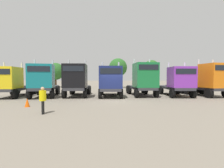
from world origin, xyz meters
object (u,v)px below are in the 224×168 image
at_px(semi_truck_black, 76,80).
at_px(semi_truck_purple, 178,81).
at_px(semi_truck_green, 143,79).
at_px(semi_truck_orange, 210,80).
at_px(semi_truck_teal, 43,81).
at_px(traffic_cone_near, 27,103).
at_px(semi_truck_yellow, 10,82).
at_px(semi_truck_navy, 111,81).
at_px(visitor_in_hivis, 43,98).

bearing_deg(semi_truck_black, semi_truck_purple, 88.60).
height_order(semi_truck_green, semi_truck_orange, semi_truck_green).
relative_size(semi_truck_teal, semi_truck_green, 1.06).
bearing_deg(traffic_cone_near, semi_truck_teal, 100.04).
xyz_separation_m(semi_truck_yellow, semi_truck_orange, (22.51, 0.02, 0.21)).
bearing_deg(semi_truck_navy, visitor_in_hivis, -27.55).
distance_m(semi_truck_navy, semi_truck_green, 3.91).
height_order(semi_truck_navy, visitor_in_hivis, semi_truck_navy).
xyz_separation_m(visitor_in_hivis, traffic_cone_near, (-2.08, 2.35, -0.62)).
distance_m(semi_truck_orange, visitor_in_hivis, 17.79).
xyz_separation_m(semi_truck_purple, traffic_cone_near, (-14.20, -5.82, -1.43)).
xyz_separation_m(semi_truck_orange, visitor_in_hivis, (-15.83, -8.05, -1.00)).
bearing_deg(traffic_cone_near, visitor_in_hivis, -48.41).
xyz_separation_m(semi_truck_green, semi_truck_purple, (3.92, -0.38, -0.24)).
xyz_separation_m(semi_truck_black, semi_truck_orange, (15.33, -0.31, 0.07)).
bearing_deg(semi_truck_orange, traffic_cone_near, -79.98).
relative_size(semi_truck_green, traffic_cone_near, 9.79).
bearing_deg(visitor_in_hivis, semi_truck_yellow, -73.23).
xyz_separation_m(semi_truck_yellow, semi_truck_teal, (3.60, -0.02, 0.11)).
bearing_deg(semi_truck_teal, semi_truck_purple, 80.70).
distance_m(semi_truck_teal, semi_truck_orange, 18.92).
height_order(semi_truck_teal, semi_truck_purple, semi_truck_teal).
bearing_deg(semi_truck_purple, semi_truck_orange, 90.55).
bearing_deg(semi_truck_black, semi_truck_yellow, -87.79).
bearing_deg(semi_truck_yellow, traffic_cone_near, 35.67).
relative_size(semi_truck_yellow, semi_truck_purple, 1.01).
height_order(semi_truck_green, visitor_in_hivis, semi_truck_green).
distance_m(semi_truck_green, semi_truck_purple, 3.95).
relative_size(semi_truck_black, semi_truck_purple, 0.96).
bearing_deg(semi_truck_teal, visitor_in_hivis, 11.19).
bearing_deg(semi_truck_orange, visitor_in_hivis, -70.69).
height_order(semi_truck_yellow, semi_truck_black, semi_truck_black).
xyz_separation_m(semi_truck_orange, traffic_cone_near, (-17.91, -5.70, -1.63)).
bearing_deg(visitor_in_hivis, traffic_cone_near, -71.39).
distance_m(semi_truck_purple, semi_truck_orange, 3.72).
relative_size(semi_truck_navy, traffic_cone_near, 9.30).
relative_size(semi_truck_yellow, semi_truck_green, 1.03).
bearing_deg(semi_truck_green, semi_truck_purple, 81.47).
distance_m(semi_truck_yellow, semi_truck_black, 7.19).
relative_size(semi_truck_black, traffic_cone_near, 9.54).
relative_size(semi_truck_navy, semi_truck_purple, 0.94).
distance_m(semi_truck_yellow, visitor_in_hivis, 10.48).
distance_m(semi_truck_yellow, semi_truck_orange, 22.51).
xyz_separation_m(semi_truck_yellow, semi_truck_navy, (11.03, -0.11, 0.04)).
height_order(semi_truck_teal, semi_truck_navy, semi_truck_teal).
height_order(semi_truck_yellow, visitor_in_hivis, semi_truck_yellow).
bearing_deg(semi_truck_yellow, semi_truck_purple, 87.11).
bearing_deg(semi_truck_teal, semi_truck_black, 85.69).
bearing_deg(semi_truck_black, semi_truck_orange, 88.40).
height_order(semi_truck_purple, traffic_cone_near, semi_truck_purple).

